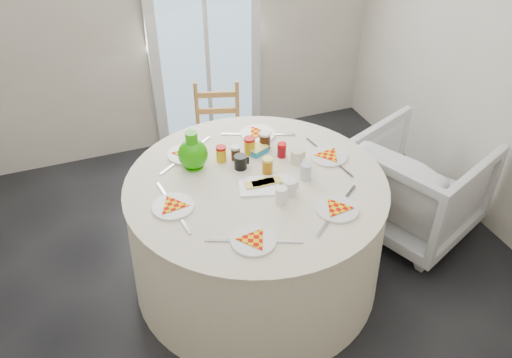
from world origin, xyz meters
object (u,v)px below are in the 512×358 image
object	(u,v)px
table	(256,232)
wooden_chair	(218,134)
green_pitcher	(193,155)
armchair	(417,184)

from	to	relation	value
table	wooden_chair	distance (m)	1.12
table	green_pitcher	distance (m)	0.65
table	wooden_chair	size ratio (longest dim) A/B	1.89
armchair	green_pitcher	distance (m)	1.66
table	armchair	distance (m)	1.27
green_pitcher	table	bearing A→B (deg)	-59.84
wooden_chair	green_pitcher	size ratio (longest dim) A/B	3.58
wooden_chair	armchair	world-z (taller)	wooden_chair
armchair	green_pitcher	xyz separation A→B (m)	(-1.58, 0.24, 0.48)
armchair	wooden_chair	bearing A→B (deg)	25.00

